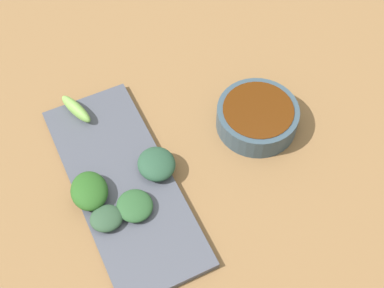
# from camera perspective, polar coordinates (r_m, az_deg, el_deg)

# --- Properties ---
(tabletop) EXTENTS (2.10, 2.10, 0.02)m
(tabletop) POSITION_cam_1_polar(r_m,az_deg,el_deg) (0.95, 0.41, -1.59)
(tabletop) COLOR brown
(tabletop) RESTS_ON ground
(sauce_bowl) EXTENTS (0.14, 0.14, 0.05)m
(sauce_bowl) POSITION_cam_1_polar(r_m,az_deg,el_deg) (0.96, 6.85, 2.88)
(sauce_bowl) COLOR #334652
(sauce_bowl) RESTS_ON tabletop
(serving_plate) EXTENTS (0.16, 0.39, 0.01)m
(serving_plate) POSITION_cam_1_polar(r_m,az_deg,el_deg) (0.91, -7.24, -4.05)
(serving_plate) COLOR #454854
(serving_plate) RESTS_ON tabletop
(broccoli_leafy_0) EXTENTS (0.06, 0.06, 0.02)m
(broccoli_leafy_0) POSITION_cam_1_polar(r_m,az_deg,el_deg) (0.87, -8.95, -7.70)
(broccoli_leafy_0) COLOR #2B4730
(broccoli_leafy_0) RESTS_ON serving_plate
(broccoli_leafy_1) EXTENTS (0.07, 0.07, 0.03)m
(broccoli_leafy_1) POSITION_cam_1_polar(r_m,az_deg,el_deg) (0.90, -3.66, -2.26)
(broccoli_leafy_1) COLOR #254732
(broccoli_leafy_1) RESTS_ON serving_plate
(broccoli_leafy_2) EXTENTS (0.07, 0.07, 0.02)m
(broccoli_leafy_2) POSITION_cam_1_polar(r_m,az_deg,el_deg) (0.87, -6.01, -6.45)
(broccoli_leafy_2) COLOR #28502A
(broccoli_leafy_2) RESTS_ON serving_plate
(broccoli_leafy_3) EXTENTS (0.07, 0.08, 0.03)m
(broccoli_leafy_3) POSITION_cam_1_polar(r_m,az_deg,el_deg) (0.89, -10.71, -4.84)
(broccoli_leafy_3) COLOR #25521D
(broccoli_leafy_3) RESTS_ON serving_plate
(broccoli_stalk_4) EXTENTS (0.04, 0.08, 0.03)m
(broccoli_stalk_4) POSITION_cam_1_polar(r_m,az_deg,el_deg) (0.99, -12.05, 3.61)
(broccoli_stalk_4) COLOR #73A349
(broccoli_stalk_4) RESTS_ON serving_plate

